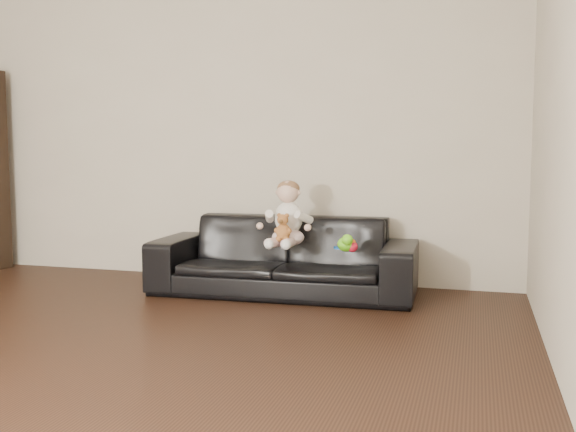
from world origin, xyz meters
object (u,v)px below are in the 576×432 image
(teddy_bear, at_px, (283,227))
(toy_blue_disc, at_px, (341,248))
(sofa, at_px, (284,256))
(baby, at_px, (287,217))
(toy_green, at_px, (346,244))
(toy_rattle, at_px, (352,247))

(teddy_bear, height_order, toy_blue_disc, teddy_bear)
(toy_blue_disc, bearing_deg, sofa, 165.85)
(baby, bearing_deg, toy_green, -12.23)
(toy_rattle, distance_m, toy_blue_disc, 0.18)
(toy_rattle, relative_size, toy_blue_disc, 0.79)
(teddy_bear, distance_m, toy_rattle, 0.51)
(sofa, relative_size, baby, 4.07)
(teddy_bear, xyz_separation_m, toy_blue_disc, (0.39, 0.14, -0.15))
(toy_rattle, height_order, toy_blue_disc, toy_rattle)
(baby, relative_size, toy_rattle, 6.13)
(toy_rattle, bearing_deg, teddy_bear, 179.34)
(teddy_bear, bearing_deg, baby, 85.43)
(toy_green, bearing_deg, baby, 163.74)
(toy_blue_disc, bearing_deg, teddy_bear, -160.50)
(sofa, xyz_separation_m, toy_blue_disc, (0.46, -0.11, 0.10))
(teddy_bear, bearing_deg, toy_blue_disc, 10.99)
(toy_rattle, bearing_deg, baby, 163.41)
(toy_green, height_order, toy_blue_disc, toy_green)
(sofa, distance_m, baby, 0.32)
(sofa, height_order, toy_blue_disc, sofa)
(toy_green, xyz_separation_m, toy_rattle, (0.04, -0.02, -0.01))
(baby, distance_m, toy_green, 0.51)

